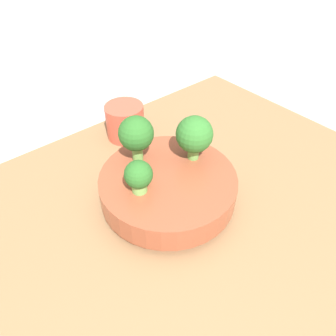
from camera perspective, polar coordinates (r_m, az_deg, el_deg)
name	(u,v)px	position (r m, az deg, el deg)	size (l,w,h in m)	color
ground_plane	(196,216)	(0.65, 4.86, -8.38)	(6.00, 6.00, 0.00)	#ADA89E
table	(196,210)	(0.63, 4.95, -7.26)	(0.84, 0.71, 0.04)	olive
bowl	(168,187)	(0.60, 0.00, -3.31)	(0.25, 0.25, 0.06)	brown
broccoli_floret_left	(139,176)	(0.53, -5.16, -1.35)	(0.05, 0.05, 0.06)	#7AB256
broccoli_floret_back	(136,134)	(0.58, -5.57, 5.84)	(0.06, 0.06, 0.09)	#6BA34C
broccoli_floret_right	(194,135)	(0.59, 4.62, 5.75)	(0.07, 0.07, 0.09)	#6BA34C
cup	(125,121)	(0.77, -7.47, 8.05)	(0.09, 0.09, 0.08)	#C64C38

